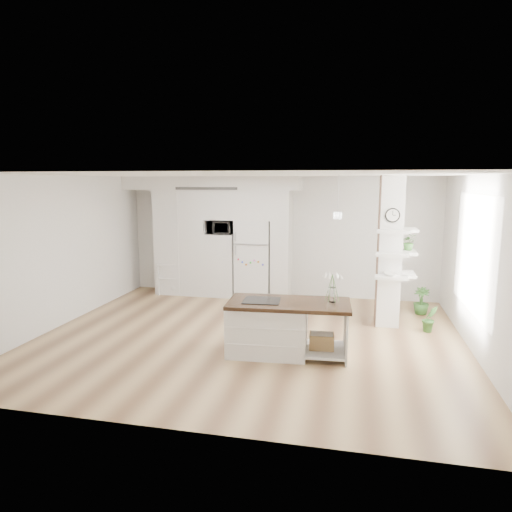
{
  "coord_description": "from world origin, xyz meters",
  "views": [
    {
      "loc": [
        1.69,
        -7.17,
        2.61
      ],
      "look_at": [
        -0.09,
        0.9,
        1.24
      ],
      "focal_mm": 32.0,
      "sensor_mm": 36.0,
      "label": 1
    }
  ],
  "objects_px": {
    "refrigerator": "(254,259)",
    "floor_plant_a": "(430,319)",
    "kitchen_island": "(275,326)",
    "bookshelf": "(173,281)"
  },
  "relations": [
    {
      "from": "refrigerator",
      "to": "floor_plant_a",
      "type": "xyz_separation_m",
      "value": [
        3.52,
        -1.75,
        -0.64
      ]
    },
    {
      "from": "kitchen_island",
      "to": "floor_plant_a",
      "type": "distance_m",
      "value": 2.91
    },
    {
      "from": "kitchen_island",
      "to": "floor_plant_a",
      "type": "xyz_separation_m",
      "value": [
        2.45,
        1.56,
        -0.2
      ]
    },
    {
      "from": "kitchen_island",
      "to": "bookshelf",
      "type": "xyz_separation_m",
      "value": [
        -2.95,
        3.13,
        -0.12
      ]
    },
    {
      "from": "refrigerator",
      "to": "kitchen_island",
      "type": "xyz_separation_m",
      "value": [
        1.07,
        -3.31,
        -0.44
      ]
    },
    {
      "from": "refrigerator",
      "to": "floor_plant_a",
      "type": "relative_size",
      "value": 3.7
    },
    {
      "from": "bookshelf",
      "to": "floor_plant_a",
      "type": "bearing_deg",
      "value": -24.8
    },
    {
      "from": "bookshelf",
      "to": "floor_plant_a",
      "type": "height_order",
      "value": "bookshelf"
    },
    {
      "from": "refrigerator",
      "to": "kitchen_island",
      "type": "bearing_deg",
      "value": -72.02
    },
    {
      "from": "refrigerator",
      "to": "bookshelf",
      "type": "bearing_deg",
      "value": -174.55
    }
  ]
}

